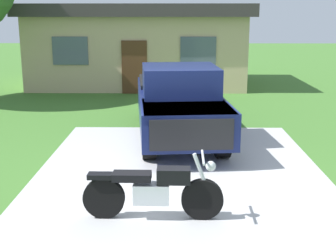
{
  "coord_description": "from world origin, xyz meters",
  "views": [
    {
      "loc": [
        -0.13,
        -9.14,
        3.18
      ],
      "look_at": [
        -0.25,
        0.11,
        0.9
      ],
      "focal_mm": 49.51,
      "sensor_mm": 36.0,
      "label": 1
    }
  ],
  "objects": [
    {
      "name": "ground_plane",
      "position": [
        0.0,
        0.0,
        0.0
      ],
      "size": [
        80.0,
        80.0,
        0.0
      ],
      "primitive_type": "plane",
      "color": "#3E6E2A"
    },
    {
      "name": "driveway_pad",
      "position": [
        0.0,
        0.0,
        0.0
      ],
      "size": [
        5.84,
        7.14,
        0.01
      ],
      "primitive_type": "cube",
      "color": "#ADADAD",
      "rests_on": "ground"
    },
    {
      "name": "motorcycle",
      "position": [
        -0.44,
        -2.36,
        0.47
      ],
      "size": [
        2.21,
        0.7,
        1.09
      ],
      "color": "black",
      "rests_on": "ground"
    },
    {
      "name": "pickup_truck",
      "position": [
        -0.03,
        2.62,
        0.95
      ],
      "size": [
        2.49,
        5.77,
        1.9
      ],
      "color": "black",
      "rests_on": "ground"
    },
    {
      "name": "neighbor_house",
      "position": [
        -1.7,
        11.72,
        1.79
      ],
      "size": [
        9.6,
        5.6,
        3.5
      ],
      "color": "tan",
      "rests_on": "ground"
    }
  ]
}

